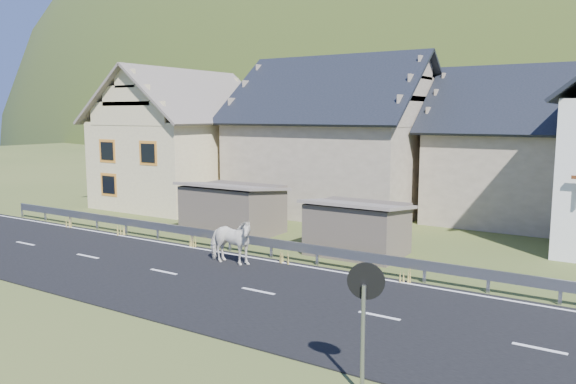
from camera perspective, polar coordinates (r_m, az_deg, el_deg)
The scene contains 12 objects.
ground at distance 20.04m, azimuth -12.51°, elevation -8.03°, with size 160.00×160.00×0.00m, color #38481D.
road at distance 20.04m, azimuth -12.51°, elevation -7.97°, with size 60.00×7.00×0.04m, color black.
lane_markings at distance 20.03m, azimuth -12.52°, elevation -7.91°, with size 60.00×6.60×0.01m, color silver.
guardrail at distance 22.57m, azimuth -5.95°, elevation -4.61°, with size 28.10×0.09×0.75m.
shed_left at distance 25.86m, azimuth -5.59°, elevation -1.79°, with size 4.30×3.30×2.40m, color brown.
shed_right at distance 22.09m, azimuth 7.06°, elevation -3.74°, with size 3.80×2.90×2.20m, color brown.
house_cream at distance 34.89m, azimuth -10.55°, elevation 6.00°, with size 7.80×9.80×8.30m.
house_stone_a at distance 32.16m, azimuth 5.14°, elevation 6.44°, with size 10.80×9.80×8.90m.
house_stone_b at distance 30.98m, azimuth 23.66°, elevation 5.02°, with size 9.80×8.80×8.10m.
conifer_patch at distance 141.40m, azimuth 3.25°, elevation 8.13°, with size 76.00×50.00×28.00m, color black.
horse at distance 20.46m, azimuth -5.92°, elevation -4.98°, with size 2.02×0.92×1.70m, color white.
traffic_mirror at distance 11.07m, azimuth 7.86°, elevation -10.65°, with size 0.71×0.30×2.63m.
Camera 1 is at (13.68, -13.60, 5.44)m, focal length 35.00 mm.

